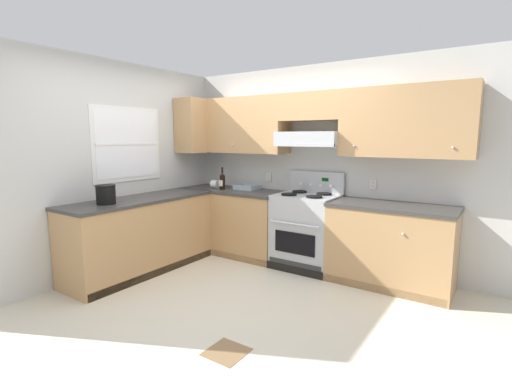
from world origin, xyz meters
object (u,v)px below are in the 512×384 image
stove (306,230)px  bucket (106,194)px  paper_towel_roll (215,184)px  wine_bottle (222,181)px  bowl (247,188)px

stove → bucket: size_ratio=5.48×
stove → bucket: bearing=-132.6°
stove → paper_towel_roll: (-1.44, -0.05, 0.49)m
bucket → stove: bearing=47.4°
paper_towel_roll → stove: bearing=1.8°
bucket → wine_bottle: bearing=79.0°
wine_bottle → paper_towel_roll: 0.19m
wine_bottle → bowl: (0.29, 0.20, -0.10)m
bowl → paper_towel_roll: bearing=-161.9°
wine_bottle → stove: bearing=4.2°
bowl → paper_towel_roll: 0.48m
wine_bottle → bucket: wine_bottle is taller
wine_bottle → paper_towel_roll: bearing=164.9°
stove → wine_bottle: bearing=-175.8°
stove → bowl: (-0.98, 0.10, 0.45)m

